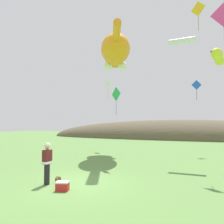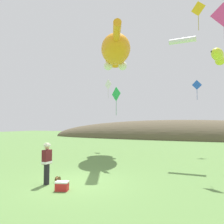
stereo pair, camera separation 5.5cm
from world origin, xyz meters
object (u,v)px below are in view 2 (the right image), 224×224
(picnic_cooler, at_px, (62,186))
(kite_fish_windsock, at_px, (218,56))
(kite_tube_streamer, at_px, (183,40))
(kite_diamond_blue, at_px, (197,85))
(kite_diamond_gold, at_px, (198,9))
(kite_spool, at_px, (58,179))
(kite_diamond_white, at_px, (108,84))
(kite_diamond_green, at_px, (116,94))
(festival_attendant, at_px, (47,162))
(kite_giant_cat, at_px, (116,52))
(kite_diamond_pink, at_px, (224,15))

(picnic_cooler, distance_m, kite_fish_windsock, 13.02)
(kite_fish_windsock, height_order, kite_tube_streamer, kite_tube_streamer)
(kite_diamond_blue, xyz_separation_m, kite_diamond_gold, (0.49, -6.56, 3.61))
(kite_spool, relative_size, kite_diamond_white, 0.13)
(kite_diamond_green, height_order, kite_diamond_gold, kite_diamond_gold)
(festival_attendant, distance_m, kite_giant_cat, 12.90)
(picnic_cooler, relative_size, kite_tube_streamer, 0.31)
(picnic_cooler, relative_size, kite_diamond_green, 0.31)
(kite_tube_streamer, bearing_deg, kite_diamond_pink, -60.65)
(kite_diamond_white, bearing_deg, kite_diamond_gold, -35.36)
(kite_giant_cat, height_order, kite_diamond_green, kite_giant_cat)
(kite_fish_windsock, height_order, kite_diamond_gold, kite_diamond_gold)
(kite_diamond_green, relative_size, kite_diamond_white, 0.91)
(kite_tube_streamer, relative_size, kite_diamond_gold, 1.01)
(kite_fish_windsock, relative_size, kite_diamond_white, 1.33)
(picnic_cooler, xyz_separation_m, kite_diamond_gold, (4.84, 6.93, 9.48))
(picnic_cooler, height_order, kite_diamond_white, kite_diamond_white)
(kite_diamond_green, height_order, kite_diamond_blue, kite_diamond_blue)
(kite_tube_streamer, bearing_deg, kite_spool, -119.95)
(festival_attendant, xyz_separation_m, picnic_cooler, (1.15, -0.44, -0.77))
(kite_diamond_blue, distance_m, kite_diamond_white, 8.71)
(festival_attendant, bearing_deg, kite_diamond_white, 103.75)
(kite_diamond_green, xyz_separation_m, kite_diamond_blue, (4.51, 7.71, 1.53))
(kite_fish_windsock, height_order, kite_diamond_pink, kite_diamond_pink)
(kite_diamond_pink, relative_size, kite_diamond_white, 1.06)
(kite_spool, bearing_deg, kite_diamond_green, 81.18)
(kite_spool, bearing_deg, kite_diamond_pink, 28.17)
(kite_spool, bearing_deg, kite_diamond_white, 105.27)
(kite_diamond_pink, relative_size, kite_diamond_blue, 1.21)
(festival_attendant, bearing_deg, kite_diamond_gold, 47.26)
(kite_giant_cat, xyz_separation_m, kite_diamond_white, (-2.12, 2.97, -2.24))
(kite_diamond_green, distance_m, kite_diamond_blue, 9.06)
(festival_attendant, xyz_separation_m, kite_diamond_gold, (5.99, 6.48, 8.71))
(picnic_cooler, relative_size, kite_diamond_pink, 0.26)
(kite_diamond_pink, bearing_deg, kite_diamond_blue, 101.08)
(festival_attendant, distance_m, picnic_cooler, 1.46)
(picnic_cooler, bearing_deg, kite_diamond_white, 107.87)
(picnic_cooler, height_order, kite_tube_streamer, kite_tube_streamer)
(kite_giant_cat, relative_size, kite_diamond_blue, 4.62)
(kite_spool, distance_m, kite_diamond_white, 14.58)
(kite_spool, height_order, kite_diamond_gold, kite_diamond_gold)
(kite_giant_cat, bearing_deg, kite_diamond_white, 125.52)
(kite_diamond_gold, bearing_deg, picnic_cooler, -124.93)
(kite_diamond_pink, xyz_separation_m, kite_diamond_white, (-10.41, 8.79, -1.18))
(kite_diamond_pink, xyz_separation_m, kite_diamond_blue, (-1.73, 8.84, -1.89))
(kite_spool, distance_m, kite_diamond_green, 6.61)
(picnic_cooler, height_order, kite_diamond_blue, kite_diamond_blue)
(kite_spool, relative_size, kite_diamond_green, 0.14)
(kite_giant_cat, xyz_separation_m, kite_tube_streamer, (5.90, -1.57, -0.43))
(picnic_cooler, xyz_separation_m, kite_giant_cat, (-2.21, 10.46, 8.83))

